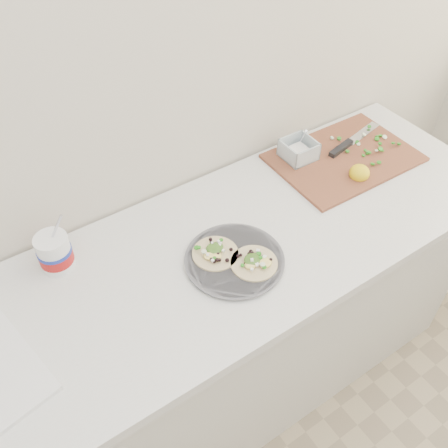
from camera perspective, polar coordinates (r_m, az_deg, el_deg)
counter at (r=1.83m, az=-6.23°, el=-14.85°), size 2.44×0.66×0.90m
taco_plate at (r=1.47m, az=1.21°, el=-3.93°), size 0.30×0.30×0.04m
tub at (r=1.51m, az=-18.76°, el=-2.84°), size 0.10×0.10×0.22m
cutboard at (r=1.89m, az=13.07°, el=7.80°), size 0.52×0.37×0.08m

